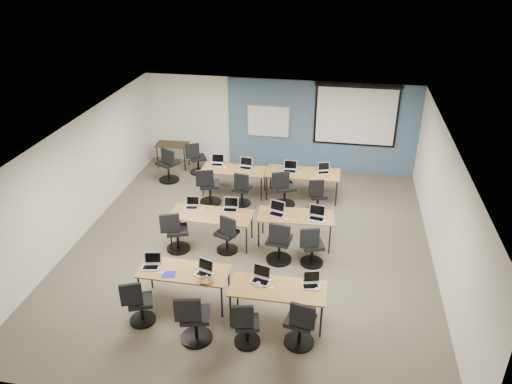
% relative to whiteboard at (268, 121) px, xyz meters
% --- Properties ---
extents(floor, '(8.00, 9.00, 0.02)m').
position_rel_whiteboard_xyz_m(floor, '(0.30, -4.43, -1.45)').
color(floor, '#6B6354').
rests_on(floor, ground).
extents(ceiling, '(8.00, 9.00, 0.02)m').
position_rel_whiteboard_xyz_m(ceiling, '(0.30, -4.43, 1.25)').
color(ceiling, white).
rests_on(ceiling, ground).
extents(wall_back, '(8.00, 0.04, 2.70)m').
position_rel_whiteboard_xyz_m(wall_back, '(0.30, 0.07, -0.10)').
color(wall_back, beige).
rests_on(wall_back, ground).
extents(wall_front, '(8.00, 0.04, 2.70)m').
position_rel_whiteboard_xyz_m(wall_front, '(0.30, -8.93, -0.10)').
color(wall_front, beige).
rests_on(wall_front, ground).
extents(wall_left, '(0.04, 9.00, 2.70)m').
position_rel_whiteboard_xyz_m(wall_left, '(-3.70, -4.43, -0.10)').
color(wall_left, beige).
rests_on(wall_left, ground).
extents(wall_right, '(0.04, 9.00, 2.70)m').
position_rel_whiteboard_xyz_m(wall_right, '(4.30, -4.43, -0.10)').
color(wall_right, beige).
rests_on(wall_right, ground).
extents(blue_accent_panel, '(5.50, 0.04, 2.70)m').
position_rel_whiteboard_xyz_m(blue_accent_panel, '(1.55, 0.04, -0.10)').
color(blue_accent_panel, '#3D5977').
rests_on(blue_accent_panel, wall_back).
extents(whiteboard, '(1.28, 0.03, 0.98)m').
position_rel_whiteboard_xyz_m(whiteboard, '(0.00, 0.00, 0.00)').
color(whiteboard, '#A8AEB5').
rests_on(whiteboard, wall_back).
extents(projector_screen, '(2.40, 0.10, 1.82)m').
position_rel_whiteboard_xyz_m(projector_screen, '(2.50, -0.02, 0.44)').
color(projector_screen, black).
rests_on(projector_screen, wall_back).
extents(training_table_front_left, '(1.70, 0.71, 0.73)m').
position_rel_whiteboard_xyz_m(training_table_front_left, '(-0.58, -6.54, -0.77)').
color(training_table_front_left, brown).
rests_on(training_table_front_left, floor).
extents(training_table_front_right, '(1.73, 0.72, 0.73)m').
position_rel_whiteboard_xyz_m(training_table_front_right, '(1.22, -6.74, -0.77)').
color(training_table_front_right, brown).
rests_on(training_table_front_right, floor).
extents(training_table_mid_left, '(1.86, 0.77, 0.73)m').
position_rel_whiteboard_xyz_m(training_table_mid_left, '(-0.62, -4.39, -0.76)').
color(training_table_mid_left, '#975C26').
rests_on(training_table_mid_left, floor).
extents(training_table_mid_right, '(1.70, 0.71, 0.73)m').
position_rel_whiteboard_xyz_m(training_table_mid_right, '(1.26, -4.11, -0.77)').
color(training_table_mid_right, '#935828').
rests_on(training_table_mid_right, floor).
extents(training_table_back_left, '(1.72, 0.72, 0.73)m').
position_rel_whiteboard_xyz_m(training_table_back_left, '(-0.63, -1.93, -0.77)').
color(training_table_back_left, brown).
rests_on(training_table_back_left, floor).
extents(training_table_back_right, '(1.94, 0.81, 0.73)m').
position_rel_whiteboard_xyz_m(training_table_back_right, '(1.21, -1.81, -0.76)').
color(training_table_back_right, brown).
rests_on(training_table_back_right, floor).
extents(laptop_0, '(0.32, 0.28, 0.25)m').
position_rel_whiteboard_xyz_m(laptop_0, '(-1.22, -6.51, -0.66)').
color(laptop_0, '#A6A6AF').
rests_on(laptop_0, training_table_front_left).
extents(mouse_0, '(0.07, 0.10, 0.03)m').
position_rel_whiteboard_xyz_m(mouse_0, '(-0.94, -6.68, -0.71)').
color(mouse_0, white).
rests_on(mouse_0, training_table_front_left).
extents(task_chair_0, '(0.50, 0.48, 0.96)m').
position_rel_whiteboard_xyz_m(task_chair_0, '(-1.22, -7.25, -1.06)').
color(task_chair_0, black).
rests_on(task_chair_0, floor).
extents(laptop_1, '(0.32, 0.28, 0.25)m').
position_rel_whiteboard_xyz_m(laptop_1, '(-0.17, -6.55, -0.66)').
color(laptop_1, '#B2B1B3').
rests_on(laptop_1, training_table_front_left).
extents(mouse_1, '(0.07, 0.10, 0.03)m').
position_rel_whiteboard_xyz_m(mouse_1, '(-0.11, -6.65, -0.71)').
color(mouse_1, white).
rests_on(mouse_1, training_table_front_left).
extents(task_chair_1, '(0.56, 0.56, 1.03)m').
position_rel_whiteboard_xyz_m(task_chair_1, '(-0.12, -7.52, -1.02)').
color(task_chair_1, black).
rests_on(task_chair_1, floor).
extents(laptop_2, '(0.34, 0.29, 0.26)m').
position_rel_whiteboard_xyz_m(laptop_2, '(0.88, -6.56, -0.66)').
color(laptop_2, '#A5A5AF').
rests_on(laptop_2, training_table_front_right).
extents(mouse_2, '(0.07, 0.10, 0.03)m').
position_rel_whiteboard_xyz_m(mouse_2, '(1.12, -6.77, -0.71)').
color(mouse_2, white).
rests_on(mouse_2, training_table_front_right).
extents(task_chair_2, '(0.46, 0.46, 0.95)m').
position_rel_whiteboard_xyz_m(task_chair_2, '(0.78, -7.46, -1.06)').
color(task_chair_2, black).
rests_on(task_chair_2, floor).
extents(laptop_3, '(0.31, 0.26, 0.24)m').
position_rel_whiteboard_xyz_m(laptop_3, '(1.79, -6.55, -0.66)').
color(laptop_3, silver).
rests_on(laptop_3, training_table_front_right).
extents(mouse_3, '(0.09, 0.12, 0.04)m').
position_rel_whiteboard_xyz_m(mouse_3, '(1.90, -6.67, -0.71)').
color(mouse_3, white).
rests_on(mouse_3, training_table_front_right).
extents(task_chair_3, '(0.52, 0.52, 1.00)m').
position_rel_whiteboard_xyz_m(task_chair_3, '(1.69, -7.31, -1.04)').
color(task_chair_3, black).
rests_on(task_chair_3, floor).
extents(laptop_4, '(0.31, 0.26, 0.23)m').
position_rel_whiteboard_xyz_m(laptop_4, '(-1.13, -4.15, -0.66)').
color(laptop_4, '#AFAFB2').
rests_on(laptop_4, training_table_mid_left).
extents(mouse_4, '(0.07, 0.11, 0.04)m').
position_rel_whiteboard_xyz_m(mouse_4, '(-0.87, -4.25, -0.71)').
color(mouse_4, white).
rests_on(mouse_4, training_table_mid_left).
extents(task_chair_4, '(0.56, 0.53, 1.01)m').
position_rel_whiteboard_xyz_m(task_chair_4, '(-1.31, -4.88, -1.03)').
color(task_chair_4, black).
rests_on(task_chair_4, floor).
extents(laptop_5, '(0.34, 0.29, 0.26)m').
position_rel_whiteboard_xyz_m(laptop_5, '(-0.24, -4.09, -0.66)').
color(laptop_5, '#BCBCBC').
rests_on(laptop_5, training_table_mid_left).
extents(mouse_5, '(0.08, 0.10, 0.03)m').
position_rel_whiteboard_xyz_m(mouse_5, '(-0.01, -4.34, -0.71)').
color(mouse_5, white).
rests_on(mouse_5, training_table_mid_left).
extents(task_chair_5, '(0.51, 0.48, 0.96)m').
position_rel_whiteboard_xyz_m(task_chair_5, '(-0.17, -4.74, -1.05)').
color(task_chair_5, black).
rests_on(task_chair_5, floor).
extents(laptop_6, '(0.36, 0.30, 0.27)m').
position_rel_whiteboard_xyz_m(laptop_6, '(0.83, -4.10, -0.65)').
color(laptop_6, '#B6B7BA').
rests_on(laptop_6, training_table_mid_right).
extents(mouse_6, '(0.08, 0.11, 0.04)m').
position_rel_whiteboard_xyz_m(mouse_6, '(1.08, -4.34, -0.71)').
color(mouse_6, white).
rests_on(mouse_6, training_table_mid_right).
extents(task_chair_6, '(0.55, 0.55, 1.03)m').
position_rel_whiteboard_xyz_m(task_chair_6, '(1.00, -4.91, -1.02)').
color(task_chair_6, black).
rests_on(task_chair_6, floor).
extents(laptop_7, '(0.36, 0.31, 0.27)m').
position_rel_whiteboard_xyz_m(laptop_7, '(1.73, -4.14, -0.65)').
color(laptop_7, silver).
rests_on(laptop_7, training_table_mid_right).
extents(mouse_7, '(0.08, 0.10, 0.03)m').
position_rel_whiteboard_xyz_m(mouse_7, '(1.93, -4.30, -0.71)').
color(mouse_7, white).
rests_on(mouse_7, training_table_mid_right).
extents(task_chair_7, '(0.51, 0.50, 0.98)m').
position_rel_whiteboard_xyz_m(task_chair_7, '(1.69, -4.90, -1.05)').
color(task_chair_7, black).
rests_on(task_chair_7, floor).
extents(laptop_8, '(0.35, 0.30, 0.27)m').
position_rel_whiteboard_xyz_m(laptop_8, '(-1.15, -1.69, -0.65)').
color(laptop_8, '#A8A8A9').
rests_on(laptop_8, training_table_back_left).
extents(mouse_8, '(0.07, 0.10, 0.03)m').
position_rel_whiteboard_xyz_m(mouse_8, '(-0.88, -1.85, -0.71)').
color(mouse_8, white).
rests_on(mouse_8, training_table_back_left).
extents(task_chair_8, '(0.57, 0.56, 1.04)m').
position_rel_whiteboard_xyz_m(task_chair_8, '(-1.15, -2.62, -1.02)').
color(task_chair_8, black).
rests_on(task_chair_8, floor).
extents(laptop_9, '(0.35, 0.30, 0.26)m').
position_rel_whiteboard_xyz_m(laptop_9, '(-0.34, -1.76, -0.66)').
color(laptop_9, silver).
rests_on(laptop_9, training_table_back_left).
extents(mouse_9, '(0.07, 0.10, 0.03)m').
position_rel_whiteboard_xyz_m(mouse_9, '(-0.02, -1.91, -0.71)').
color(mouse_9, white).
rests_on(mouse_9, training_table_back_left).
extents(task_chair_9, '(0.47, 0.47, 0.96)m').
position_rel_whiteboard_xyz_m(task_chair_9, '(-0.30, -2.54, -1.06)').
color(task_chair_9, black).
rests_on(task_chair_9, floor).
extents(laptop_10, '(0.35, 0.30, 0.27)m').
position_rel_whiteboard_xyz_m(laptop_10, '(0.87, -1.77, -0.65)').
color(laptop_10, '#A1A2AD').
rests_on(laptop_10, training_table_back_right).
extents(mouse_10, '(0.07, 0.11, 0.04)m').
position_rel_whiteboard_xyz_m(mouse_10, '(1.13, -1.89, -0.71)').
color(mouse_10, white).
rests_on(mouse_10, training_table_back_right).
extents(task_chair_10, '(0.60, 0.56, 1.04)m').
position_rel_whiteboard_xyz_m(task_chair_10, '(0.78, -2.41, -1.02)').
color(task_chair_10, black).
rests_on(task_chair_10, floor).
extents(laptop_11, '(0.32, 0.27, 0.25)m').
position_rel_whiteboard_xyz_m(laptop_11, '(1.75, -1.70, -0.66)').
color(laptop_11, silver).
rests_on(laptop_11, training_table_back_right).
extents(mouse_11, '(0.09, 0.11, 0.04)m').
position_rel_whiteboard_xyz_m(mouse_11, '(2.01, -1.95, -0.71)').
color(mouse_11, white).
rests_on(mouse_11, training_table_back_right).
extents(task_chair_11, '(0.47, 0.46, 0.95)m').
position_rel_whiteboard_xyz_m(task_chair_11, '(1.66, -2.54, -1.06)').
color(task_chair_11, black).
rests_on(task_chair_11, floor).
extents(blue_mousepad, '(0.29, 0.26, 0.01)m').
position_rel_whiteboard_xyz_m(blue_mousepad, '(-0.82, -6.70, -0.72)').
color(blue_mousepad, '#20259F').
rests_on(blue_mousepad, training_table_front_left).
extents(snack_bowl, '(0.30, 0.30, 0.06)m').
position_rel_whiteboard_xyz_m(snack_bowl, '(-0.09, -6.81, -0.69)').
color(snack_bowl, brown).
rests_on(snack_bowl, training_table_front_left).
extents(snack_plate, '(0.19, 0.19, 0.01)m').
position_rel_whiteboard_xyz_m(snack_plate, '(0.88, -6.71, -0.71)').
color(snack_plate, white).
rests_on(snack_plate, training_table_front_right).
extents(coffee_cup, '(0.07, 0.07, 0.05)m').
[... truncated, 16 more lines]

